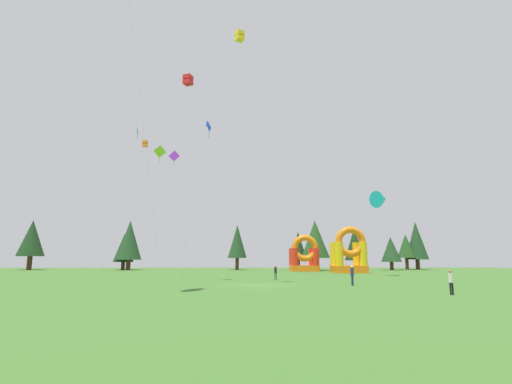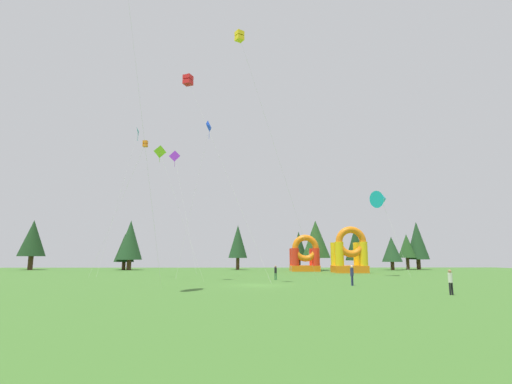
{
  "view_description": "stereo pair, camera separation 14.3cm",
  "coord_description": "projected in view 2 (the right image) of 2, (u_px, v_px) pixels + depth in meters",
  "views": [
    {
      "loc": [
        -0.92,
        -36.61,
        2.58
      ],
      "look_at": [
        0.0,
        7.05,
        9.85
      ],
      "focal_mm": 27.38,
      "sensor_mm": 36.0,
      "label": 1
    },
    {
      "loc": [
        -0.77,
        -36.61,
        2.58
      ],
      "look_at": [
        0.0,
        7.05,
        9.85
      ],
      "focal_mm": 27.38,
      "sensor_mm": 36.0,
      "label": 2
    }
  ],
  "objects": [
    {
      "name": "tree_row_0",
      "position": [
        33.0,
        238.0,
        79.56
      ],
      "size": [
        5.27,
        5.27,
        10.03
      ],
      "color": "#4C331E",
      "rests_on": "ground_plane"
    },
    {
      "name": "inflatable_blue_arch",
      "position": [
        305.0,
        258.0,
        70.83
      ],
      "size": [
        5.06,
        4.78,
        6.53
      ],
      "color": "orange",
      "rests_on": "ground_plane"
    },
    {
      "name": "ground_plane",
      "position": [
        257.0,
        285.0,
        35.7
      ],
      "size": [
        120.0,
        120.0,
        0.0
      ],
      "primitive_type": "plane",
      "color": "#3D6B28"
    },
    {
      "name": "tree_row_8",
      "position": [
        407.0,
        246.0,
        81.05
      ],
      "size": [
        3.67,
        3.67,
        7.25
      ],
      "color": "#4C331E",
      "rests_on": "ground_plane"
    },
    {
      "name": "inflatable_orange_dome",
      "position": [
        350.0,
        255.0,
        64.17
      ],
      "size": [
        5.27,
        4.89,
        7.5
      ],
      "color": "orange",
      "rests_on": "ground_plane"
    },
    {
      "name": "tree_row_1",
      "position": [
        125.0,
        248.0,
        79.46
      ],
      "size": [
        4.01,
        4.01,
        7.24
      ],
      "color": "#4C331E",
      "rests_on": "ground_plane"
    },
    {
      "name": "tree_row_6",
      "position": [
        355.0,
        244.0,
        77.12
      ],
      "size": [
        3.98,
        3.98,
        8.26
      ],
      "color": "#4C331E",
      "rests_on": "ground_plane"
    },
    {
      "name": "kite_cyan_delta",
      "position": [
        381.0,
        199.0,
        54.31
      ],
      "size": [
        3.78,
        4.93,
        11.86
      ],
      "color": "#19B7CC",
      "rests_on": "ground_plane"
    },
    {
      "name": "kite_orange_box",
      "position": [
        145.0,
        145.0,
        50.62
      ],
      "size": [
        6.78,
        1.04,
        17.48
      ],
      "color": "orange",
      "rests_on": "ground_plane"
    },
    {
      "name": "tree_row_3",
      "position": [
        238.0,
        242.0,
        79.99
      ],
      "size": [
        3.85,
        3.85,
        9.06
      ],
      "color": "#4C331E",
      "rests_on": "ground_plane"
    },
    {
      "name": "kite_purple_diamond",
      "position": [
        175.0,
        157.0,
        65.67
      ],
      "size": [
        5.65,
        6.17,
        19.9
      ],
      "color": "purple",
      "rests_on": "ground_plane"
    },
    {
      "name": "tree_row_4",
      "position": [
        299.0,
        245.0,
        81.04
      ],
      "size": [
        3.35,
        3.35,
        7.77
      ],
      "color": "#4C331E",
      "rests_on": "ground_plane"
    },
    {
      "name": "kite_teal_diamond",
      "position": [
        138.0,
        133.0,
        61.24
      ],
      "size": [
        3.47,
        5.69,
        22.57
      ],
      "color": "#0C7F7A",
      "rests_on": "ground_plane"
    },
    {
      "name": "person_midfield",
      "position": [
        352.0,
        274.0,
        35.55
      ],
      "size": [
        0.44,
        0.44,
        1.81
      ],
      "rotation": [
        0.0,
        0.0,
        0.88
      ],
      "color": "navy",
      "rests_on": "ground_plane"
    },
    {
      "name": "kite_yellow_box",
      "position": [
        240.0,
        37.0,
        40.74
      ],
      "size": [
        9.07,
        6.24,
        25.87
      ],
      "color": "yellow",
      "rests_on": "ground_plane"
    },
    {
      "name": "tree_row_5",
      "position": [
        316.0,
        239.0,
        77.23
      ],
      "size": [
        5.58,
        5.58,
        9.74
      ],
      "color": "#4C331E",
      "rests_on": "ground_plane"
    },
    {
      "name": "kite_blue_diamond",
      "position": [
        210.0,
        127.0,
        52.41
      ],
      "size": [
        4.05,
        2.19,
        20.53
      ],
      "color": "blue",
      "rests_on": "ground_plane"
    },
    {
      "name": "tree_row_7",
      "position": [
        392.0,
        249.0,
        78.09
      ],
      "size": [
        3.96,
        3.96,
        6.56
      ],
      "color": "#4C331E",
      "rests_on": "ground_plane"
    },
    {
      "name": "person_near_camera",
      "position": [
        450.0,
        280.0,
        26.86
      ],
      "size": [
        0.34,
        0.34,
        1.71
      ],
      "rotation": [
        0.0,
        0.0,
        0.17
      ],
      "color": "black",
      "rests_on": "ground_plane"
    },
    {
      "name": "kite_lime_diamond",
      "position": [
        160.0,
        153.0,
        46.45
      ],
      "size": [
        6.34,
        2.32,
        15.44
      ],
      "color": "#8CD826",
      "rests_on": "ground_plane"
    },
    {
      "name": "tree_row_9",
      "position": [
        417.0,
        241.0,
        82.04
      ],
      "size": [
        4.56,
        4.56,
        9.95
      ],
      "color": "#4C331E",
      "rests_on": "ground_plane"
    },
    {
      "name": "kite_red_box",
      "position": [
        188.0,
        80.0,
        44.46
      ],
      "size": [
        9.78,
        4.54,
        23.04
      ],
      "color": "red",
      "rests_on": "ground_plane"
    },
    {
      "name": "person_left_edge",
      "position": [
        276.0,
        271.0,
        44.09
      ],
      "size": [
        0.34,
        0.34,
        1.6
      ],
      "rotation": [
        0.0,
        0.0,
        6.01
      ],
      "color": "#33723F",
      "rests_on": "ground_plane"
    },
    {
      "name": "tree_row_2",
      "position": [
        130.0,
        240.0,
        78.48
      ],
      "size": [
        4.95,
        4.95,
        9.87
      ],
      "color": "#4C331E",
      "rests_on": "ground_plane"
    }
  ]
}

